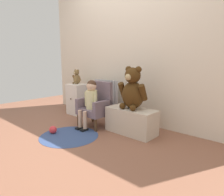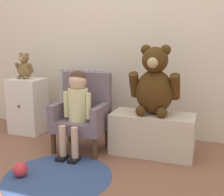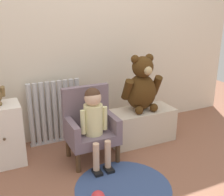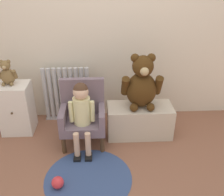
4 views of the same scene
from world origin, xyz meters
The scene contains 9 objects.
ground_plane centered at (0.00, 0.00, 0.00)m, with size 6.00×6.00×0.00m, color brown.
back_wall centered at (0.00, 1.14, 1.20)m, with size 3.80×0.05×2.40m, color beige.
radiator centered at (-0.42, 1.02, 0.33)m, with size 0.56×0.05×0.67m.
small_dresser centered at (-0.96, 0.80, 0.29)m, with size 0.34×0.32×0.57m.
child_armchair centered at (-0.20, 0.56, 0.33)m, with size 0.45×0.36×0.69m.
child_figure centered at (-0.20, 0.45, 0.47)m, with size 0.25×0.35×0.72m.
low_bench centered at (0.41, 0.66, 0.18)m, with size 0.70×0.32×0.35m, color beige.
large_teddy_bear centered at (0.41, 0.67, 0.61)m, with size 0.42×0.30×0.58m.
floor_rug centered at (-0.14, 0.00, 0.00)m, with size 0.78×0.78×0.01m, color #354977.
Camera 3 is at (-1.04, -1.69, 1.42)m, focal length 45.00 mm.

